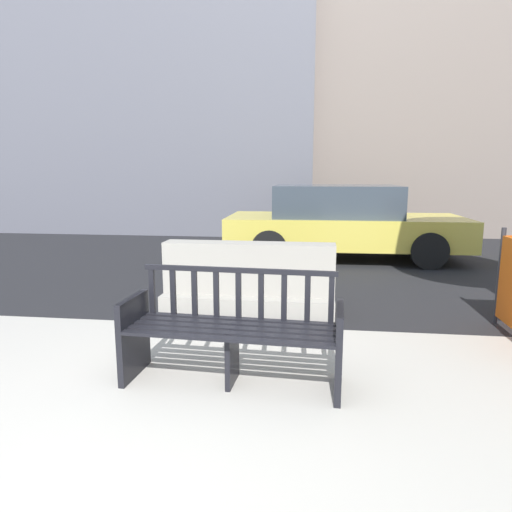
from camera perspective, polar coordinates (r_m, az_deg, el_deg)
ground_plane at (r=2.77m, az=-18.52°, el=-26.35°), size 200.00×200.00×0.00m
street_asphalt at (r=10.86m, az=1.56°, el=1.67°), size 120.00×12.00×0.01m
street_bench at (r=3.62m, az=-2.93°, el=-9.69°), size 1.72×0.62×0.88m
jersey_barrier_centre at (r=5.39m, az=-0.90°, el=-3.58°), size 2.01×0.70×0.84m
car_taxi_near at (r=8.98m, az=10.65°, el=4.20°), size 4.48×2.03×1.41m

